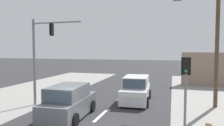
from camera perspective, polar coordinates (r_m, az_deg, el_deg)
name	(u,v)px	position (r m, az deg, el deg)	size (l,w,h in m)	color
lane_dash_mid	(101,116)	(13.30, -2.99, -13.58)	(0.20, 2.40, 0.01)	silver
lane_dash_far	(120,98)	(17.95, 2.18, -9.02)	(0.20, 2.40, 0.01)	silver
utility_pole_midground_right	(216,25)	(16.24, 25.43, 8.90)	(3.78, 0.33, 10.32)	#4C3D2B
traffic_signal_mast	(41,51)	(15.74, -18.16, 3.07)	(3.69, 0.44, 6.00)	slate
pedestal_signal_right_kerb	(186,81)	(10.91, 18.70, -4.58)	(0.44, 0.29, 3.56)	slate
suv_receding_far	(136,90)	(16.63, 6.30, -6.97)	(2.22, 4.62, 1.90)	silver
suv_oncoming_near	(69,103)	(12.94, -11.19, -10.09)	(2.21, 4.61, 1.90)	slate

